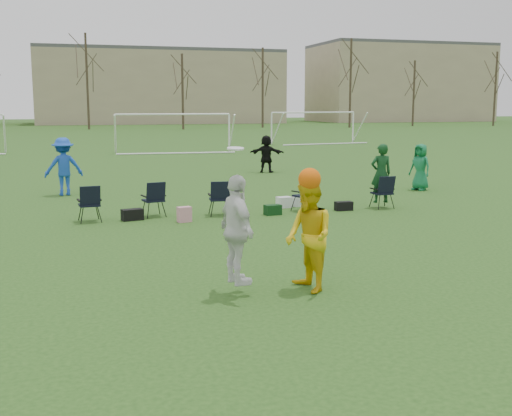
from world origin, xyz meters
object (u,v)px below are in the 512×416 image
object	(u,v)px
fielder_green_far	(420,167)
center_contest	(280,232)
fielder_blue	(64,167)
goal_mid	(173,122)
fielder_black	(266,154)
goal_right	(314,119)

from	to	relation	value
fielder_green_far	center_contest	xyz separation A→B (m)	(-8.81, -10.61, 0.17)
fielder_blue	goal_mid	distance (m)	19.99
fielder_blue	center_contest	size ratio (longest dim) A/B	0.81
fielder_blue	center_contest	xyz separation A→B (m)	(3.41, -12.82, 0.03)
center_contest	goal_mid	bearing A→B (deg)	84.05
fielder_black	goal_mid	distance (m)	13.92
fielder_black	goal_right	size ratio (longest dim) A/B	0.23
center_contest	goal_mid	distance (m)	31.81
goal_mid	center_contest	bearing A→B (deg)	-91.95
goal_mid	fielder_green_far	bearing A→B (deg)	-71.32
fielder_green_far	fielder_black	bearing A→B (deg)	-179.84
fielder_blue	goal_mid	size ratio (longest dim) A/B	0.26
fielder_blue	goal_right	distance (m)	31.08
fielder_black	goal_mid	world-z (taller)	goal_mid
goal_mid	fielder_black	bearing A→B (deg)	-77.65
center_contest	goal_mid	xyz separation A→B (m)	(3.30, 31.63, 0.92)
fielder_blue	fielder_black	bearing A→B (deg)	-158.05
fielder_blue	fielder_black	world-z (taller)	fielder_blue
fielder_black	center_contest	xyz separation A→B (m)	(-5.31, -17.90, 0.16)
fielder_blue	goal_right	xyz separation A→B (m)	(18.71, 24.81, 0.95)
goal_mid	goal_right	xyz separation A→B (m)	(12.00, 6.00, 0.00)
fielder_black	goal_right	distance (m)	22.14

